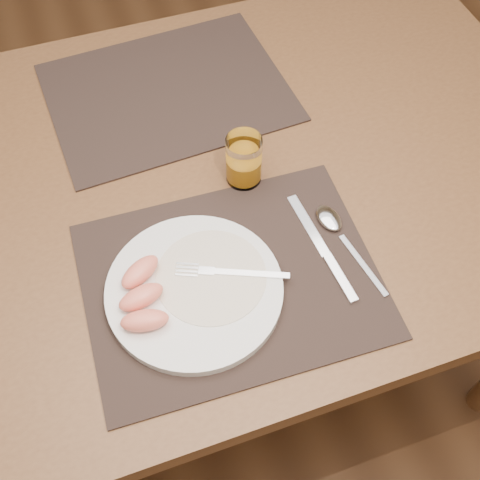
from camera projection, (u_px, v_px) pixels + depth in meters
The scene contains 11 objects.
ground at pixel (213, 350), 1.68m from camera, with size 5.00×5.00×0.00m, color #56351D.
table at pixel (200, 205), 1.12m from camera, with size 1.40×0.90×0.75m.
placemat_near at pixel (231, 280), 0.93m from camera, with size 0.45×0.35×0.00m, color #2E211C.
placemat_far at pixel (168, 92), 1.17m from camera, with size 0.45×0.35×0.00m, color #2E211C.
plate at pixel (194, 290), 0.91m from camera, with size 0.27×0.27×0.02m, color white.
plate_dressing at pixel (211, 276), 0.92m from camera, with size 0.17×0.17×0.00m.
fork at pixel (222, 272), 0.92m from camera, with size 0.17×0.08×0.00m.
knife at pixel (327, 255), 0.95m from camera, with size 0.03×0.22×0.01m.
spoon at pixel (334, 225), 0.98m from camera, with size 0.05×0.19×0.01m.
juice_glass at pixel (244, 162), 1.01m from camera, with size 0.06×0.06×0.09m.
grapefruit_wedges at pixel (142, 296), 0.88m from camera, with size 0.09×0.14×0.03m.
Camera 1 is at (-0.15, -0.67, 1.56)m, focal length 45.00 mm.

